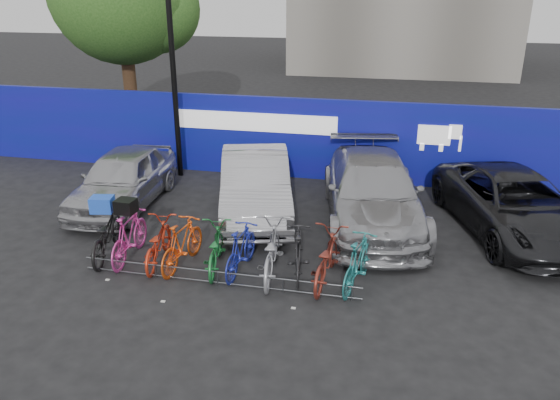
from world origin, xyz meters
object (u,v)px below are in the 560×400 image
(bike_8, at_px, (326,258))
(bike_9, at_px, (358,262))
(car_1, at_px, (255,184))
(car_2, at_px, (373,191))
(bike_5, at_px, (241,250))
(bike_0, at_px, (106,234))
(bike_1, at_px, (129,236))
(bike_7, at_px, (298,253))
(lamppost, at_px, (173,66))
(car_3, at_px, (515,204))
(car_0, at_px, (123,178))
(bike_4, at_px, (215,248))
(bike_3, at_px, (182,244))
(bike_6, at_px, (271,251))
(bike_2, at_px, (158,243))
(bike_rack, at_px, (218,277))

(bike_8, relative_size, bike_9, 1.11)
(bike_9, bearing_deg, bike_8, 8.29)
(car_1, relative_size, bike_9, 2.74)
(car_2, distance_m, bike_5, 3.94)
(car_1, bearing_deg, bike_5, -96.33)
(bike_0, xyz_separation_m, bike_1, (0.56, -0.04, 0.02))
(bike_7, height_order, bike_8, bike_8)
(bike_0, distance_m, bike_8, 4.72)
(bike_0, relative_size, bike_1, 1.10)
(car_1, bearing_deg, bike_8, -69.66)
(lamppost, bearing_deg, bike_1, -78.86)
(car_3, height_order, bike_8, car_3)
(car_0, bearing_deg, car_3, -1.65)
(bike_8, height_order, bike_9, bike_9)
(car_2, distance_m, bike_0, 6.22)
(bike_0, bearing_deg, car_2, -162.81)
(car_1, bearing_deg, bike_4, -106.76)
(bike_3, distance_m, bike_8, 2.96)
(bike_4, bearing_deg, bike_6, 167.88)
(car_3, relative_size, bike_0, 2.61)
(bike_7, bearing_deg, car_2, -122.80)
(car_3, distance_m, bike_2, 8.12)
(car_2, xyz_separation_m, car_3, (3.26, 0.08, -0.08))
(car_2, bearing_deg, car_1, 171.26)
(lamppost, distance_m, bike_4, 6.75)
(bike_5, bearing_deg, bike_1, 4.18)
(car_2, bearing_deg, bike_8, -112.30)
(bike_5, bearing_deg, car_0, -30.23)
(car_2, distance_m, bike_4, 4.30)
(car_0, height_order, bike_1, car_0)
(bike_0, xyz_separation_m, bike_8, (4.72, -0.07, -0.01))
(car_0, distance_m, bike_7, 5.83)
(car_0, xyz_separation_m, car_1, (3.51, 0.24, 0.04))
(car_3, relative_size, bike_9, 2.98)
(car_1, height_order, bike_4, car_1)
(lamppost, distance_m, bike_9, 8.46)
(bike_rack, relative_size, car_3, 1.09)
(bike_2, bearing_deg, bike_5, 171.59)
(lamppost, relative_size, bike_1, 3.41)
(bike_rack, distance_m, bike_4, 0.74)
(bike_6, xyz_separation_m, bike_7, (0.54, 0.10, -0.03))
(bike_3, bearing_deg, bike_2, 2.35)
(car_1, distance_m, bike_2, 3.33)
(bike_rack, relative_size, bike_0, 2.85)
(bike_4, height_order, bike_8, bike_8)
(car_0, relative_size, bike_1, 2.43)
(lamppost, xyz_separation_m, bike_3, (2.27, -5.44, -2.76))
(car_3, xyz_separation_m, bike_1, (-8.12, -3.15, -0.17))
(car_2, bearing_deg, bike_2, -153.38)
(bike_rack, distance_m, bike_2, 1.64)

